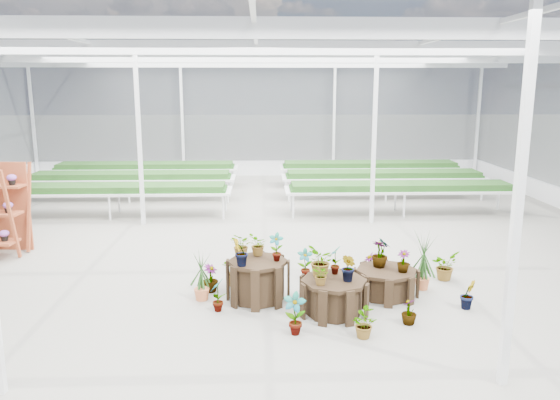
{
  "coord_description": "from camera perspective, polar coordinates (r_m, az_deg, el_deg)",
  "views": [
    {
      "loc": [
        0.08,
        -9.96,
        3.55
      ],
      "look_at": [
        0.46,
        0.8,
        1.3
      ],
      "focal_mm": 35.0,
      "sensor_mm": 36.0,
      "label": 1
    }
  ],
  "objects": [
    {
      "name": "ground_plane",
      "position": [
        10.57,
        -2.37,
        -7.83
      ],
      "size": [
        24.0,
        24.0,
        0.0
      ],
      "primitive_type": "plane",
      "color": "gray",
      "rests_on": "ground"
    },
    {
      "name": "greenhouse_shell",
      "position": [
        10.04,
        -2.48,
        4.35
      ],
      "size": [
        18.0,
        24.0,
        4.5
      ],
      "primitive_type": null,
      "color": "white",
      "rests_on": "ground"
    },
    {
      "name": "steel_frame",
      "position": [
        10.04,
        -2.48,
        4.35
      ],
      "size": [
        18.0,
        24.0,
        4.5
      ],
      "primitive_type": null,
      "color": "silver",
      "rests_on": "ground"
    },
    {
      "name": "nursery_benches",
      "position": [
        17.44,
        -2.26,
        1.46
      ],
      "size": [
        16.0,
        7.0,
        0.84
      ],
      "primitive_type": null,
      "color": "silver",
      "rests_on": "ground"
    },
    {
      "name": "plinth_tall",
      "position": [
        9.28,
        -2.31,
        -8.37
      ],
      "size": [
        1.11,
        1.11,
        0.7
      ],
      "primitive_type": "cylinder",
      "rotation": [
        0.0,
        0.0,
        -0.08
      ],
      "color": "black",
      "rests_on": "ground"
    },
    {
      "name": "plinth_mid",
      "position": [
        8.82,
        5.62,
        -10.0
      ],
      "size": [
        1.37,
        1.37,
        0.57
      ],
      "primitive_type": "cylinder",
      "rotation": [
        0.0,
        0.0,
        0.35
      ],
      "color": "black",
      "rests_on": "ground"
    },
    {
      "name": "plinth_low",
      "position": [
        9.65,
        11.02,
        -8.47
      ],
      "size": [
        1.21,
        1.21,
        0.48
      ],
      "primitive_type": "cylinder",
      "rotation": [
        0.0,
        0.0,
        -0.14
      ],
      "color": "black",
      "rests_on": "ground"
    },
    {
      "name": "nursery_plants",
      "position": [
        9.37,
        4.66,
        -7.19
      ],
      "size": [
        4.96,
        2.9,
        1.18
      ],
      "color": "#204418",
      "rests_on": "ground"
    }
  ]
}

